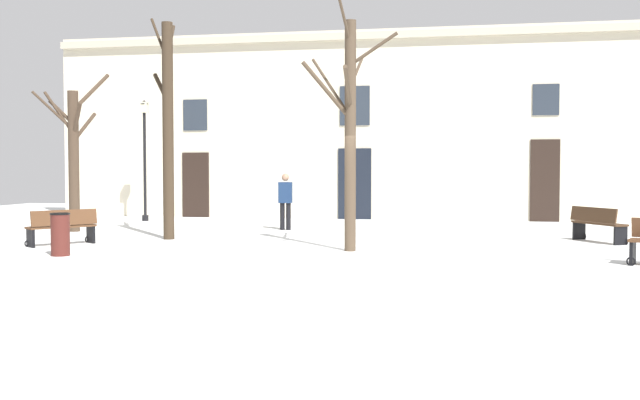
% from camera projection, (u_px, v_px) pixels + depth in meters
% --- Properties ---
extents(ground_plane, '(35.97, 35.97, 0.00)m').
position_uv_depth(ground_plane, '(304.00, 249.00, 16.48)').
color(ground_plane, white).
extents(building_facade, '(22.48, 0.60, 6.60)m').
position_uv_depth(building_facade, '(361.00, 123.00, 25.91)').
color(building_facade, beige).
rests_on(building_facade, ground).
extents(tree_right_of_center, '(2.06, 2.38, 5.48)m').
position_uv_depth(tree_right_of_center, '(349.00, 128.00, 15.93)').
color(tree_right_of_center, '#4C3D2D').
rests_on(tree_right_of_center, ground).
extents(tree_center, '(0.84, 1.47, 5.68)m').
position_uv_depth(tree_center, '(168.00, 124.00, 18.60)').
color(tree_center, '#382B1E').
rests_on(tree_center, ground).
extents(tree_foreground, '(1.76, 1.78, 4.59)m').
position_uv_depth(tree_foreground, '(74.00, 152.00, 20.88)').
color(tree_foreground, '#423326').
rests_on(tree_foreground, ground).
extents(streetlamp, '(0.30, 0.30, 4.09)m').
position_uv_depth(streetlamp, '(145.00, 147.00, 24.95)').
color(streetlamp, black).
rests_on(streetlamp, ground).
extents(litter_bin, '(0.41, 0.41, 0.88)m').
position_uv_depth(litter_bin, '(60.00, 234.00, 15.18)').
color(litter_bin, '#4C1E19').
rests_on(litter_bin, ground).
extents(bench_back_to_back_right, '(1.29, 1.51, 0.84)m').
position_uv_depth(bench_back_to_back_right, '(62.00, 227.00, 17.21)').
color(bench_back_to_back_right, '#51331E').
rests_on(bench_back_to_back_right, ground).
extents(bench_by_litter_bin, '(1.17, 1.57, 0.86)m').
position_uv_depth(bench_by_litter_bin, '(597.00, 224.00, 17.91)').
color(bench_by_litter_bin, '#3D2819').
rests_on(bench_by_litter_bin, ground).
extents(person_near_bench, '(0.38, 0.23, 1.64)m').
position_uv_depth(person_near_bench, '(285.00, 199.00, 21.40)').
color(person_near_bench, black).
rests_on(person_near_bench, ground).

